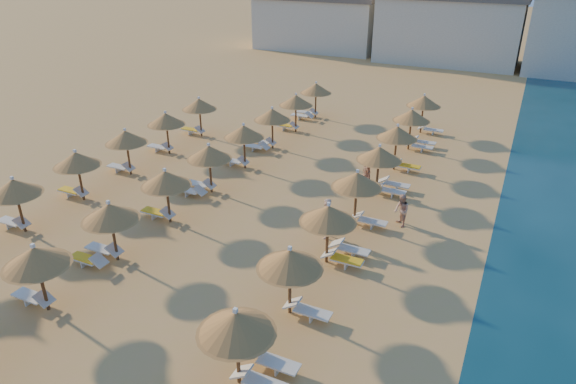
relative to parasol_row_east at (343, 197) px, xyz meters
The scene contains 9 objects.
ground 5.33m from the parasol_row_east, 144.01° to the right, with size 220.00×220.00×0.00m, color tan.
hotel_blocks 42.22m from the parasol_row_east, 92.35° to the left, with size 47.19×10.29×8.10m.
parasol_row_east is the anchor object (origin of this frame).
parasol_row_west 8.07m from the parasol_row_east, behind, with size 2.38×35.13×2.80m.
parasol_row_inland 13.62m from the parasol_row_east, behind, with size 2.38×20.57×2.80m.
loungers 6.16m from the parasol_row_east, behind, with size 16.78×33.30×0.66m.
beachgoer_a 1.50m from the parasol_row_east, behind, with size 0.70×0.46×1.92m, color tan.
beachgoer_b 3.58m from the parasol_row_east, 51.65° to the left, with size 0.78×0.60×1.60m, color tan.
beachgoer_c 5.88m from the parasol_row_east, 96.78° to the left, with size 1.06×0.44×1.80m, color tan.
Camera 1 is at (10.22, -16.09, 12.09)m, focal length 32.00 mm.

